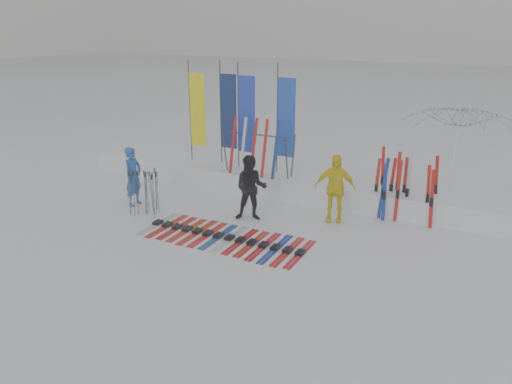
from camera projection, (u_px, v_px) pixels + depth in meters
The scene contains 11 objects.
ground at pixel (216, 254), 11.07m from camera, with size 120.00×120.00×0.00m, color white.
snow_bank at pixel (295, 184), 14.87m from camera, with size 14.00×1.60×0.60m, color white.
person_blue at pixel (133, 177), 13.82m from camera, with size 0.60×0.40×1.66m, color #1D55AC.
person_black at pixel (251, 188), 12.77m from camera, with size 0.83×0.65×1.71m, color black.
person_yellow at pixel (335, 188), 12.66m from camera, with size 1.04×0.43×1.78m, color yellow.
tent_canopy at pixel (454, 154), 13.82m from camera, with size 3.08×3.14×2.83m, color white.
ski_row at pixel (224, 237), 11.87m from camera, with size 4.07×1.69×0.07m.
pole_cluster at pixel (146, 193), 13.20m from camera, with size 0.80×0.68×1.26m.
feather_flags at pixel (238, 114), 15.19m from camera, with size 3.64×0.24×3.20m.
ski_rack at pixel (259, 148), 14.62m from camera, with size 2.04×0.80×1.23m.
upright_skis at pixel (401, 188), 12.98m from camera, with size 1.56×1.11×1.68m.
Camera 1 is at (5.32, -8.56, 4.86)m, focal length 35.00 mm.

